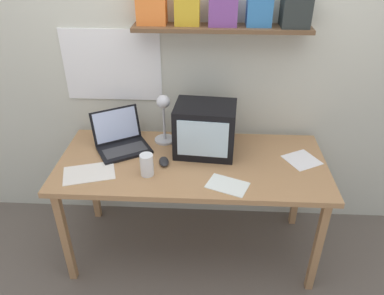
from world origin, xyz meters
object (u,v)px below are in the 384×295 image
object	(u,v)px
corner_desk	(192,169)
computer_mouse	(164,162)
desk_lamp	(164,114)
loose_paper_near_monitor	(227,185)
laptop	(121,139)
juice_glass	(147,166)
loose_paper_near_laptop	(89,173)
printed_handout	(302,160)
crt_monitor	(205,129)

from	to	relation	value
corner_desk	computer_mouse	size ratio (longest dim) A/B	14.62
corner_desk	desk_lamp	world-z (taller)	desk_lamp
computer_mouse	loose_paper_near_monitor	bearing A→B (deg)	-27.56
laptop	juice_glass	distance (m)	0.38
loose_paper_near_laptop	loose_paper_near_monitor	bearing A→B (deg)	-5.31
laptop	printed_handout	xyz separation A→B (m)	(1.17, -0.10, -0.06)
corner_desk	loose_paper_near_monitor	bearing A→B (deg)	-48.23
computer_mouse	loose_paper_near_monitor	xyz separation A→B (m)	(0.39, -0.20, -0.01)
crt_monitor	loose_paper_near_monitor	world-z (taller)	crt_monitor
laptop	desk_lamp	size ratio (longest dim) A/B	1.18
loose_paper_near_laptop	juice_glass	bearing A→B (deg)	1.38
juice_glass	computer_mouse	world-z (taller)	juice_glass
corner_desk	computer_mouse	bearing A→B (deg)	-167.27
computer_mouse	printed_handout	bearing A→B (deg)	5.64
juice_glass	loose_paper_near_laptop	bearing A→B (deg)	-178.62
crt_monitor	computer_mouse	distance (m)	0.33
corner_desk	crt_monitor	distance (m)	0.27
crt_monitor	juice_glass	world-z (taller)	crt_monitor
computer_mouse	loose_paper_near_laptop	xyz separation A→B (m)	(-0.44, -0.13, -0.01)
laptop	printed_handout	size ratio (longest dim) A/B	1.64
crt_monitor	laptop	bearing A→B (deg)	-177.96
juice_glass	corner_desk	bearing A→B (deg)	31.26
crt_monitor	desk_lamp	xyz separation A→B (m)	(-0.27, 0.09, 0.05)
computer_mouse	desk_lamp	bearing A→B (deg)	95.22
laptop	loose_paper_near_monitor	bearing A→B (deg)	-59.42
printed_handout	loose_paper_near_laptop	bearing A→B (deg)	-170.77
laptop	loose_paper_near_laptop	world-z (taller)	laptop
crt_monitor	printed_handout	bearing A→B (deg)	-2.28
corner_desk	juice_glass	world-z (taller)	juice_glass
laptop	printed_handout	bearing A→B (deg)	-35.12
juice_glass	loose_paper_near_monitor	size ratio (longest dim) A/B	0.51
crt_monitor	computer_mouse	size ratio (longest dim) A/B	3.47
corner_desk	juice_glass	xyz separation A→B (m)	(-0.26, -0.16, 0.12)
juice_glass	printed_handout	xyz separation A→B (m)	(0.95, 0.20, -0.06)
laptop	juice_glass	bearing A→B (deg)	-84.06
corner_desk	crt_monitor	size ratio (longest dim) A/B	4.21
laptop	desk_lamp	bearing A→B (deg)	-17.43
juice_glass	loose_paper_near_laptop	distance (m)	0.36
juice_glass	loose_paper_near_monitor	xyz separation A→B (m)	(0.47, -0.08, -0.06)
laptop	corner_desk	bearing A→B (deg)	-47.35
corner_desk	laptop	bearing A→B (deg)	162.79
crt_monitor	loose_paper_near_monitor	size ratio (longest dim) A/B	1.49
printed_handout	loose_paper_near_monitor	bearing A→B (deg)	-148.84
computer_mouse	loose_paper_near_laptop	bearing A→B (deg)	-163.89
crt_monitor	corner_desk	bearing A→B (deg)	-117.12
crt_monitor	loose_paper_near_monitor	distance (m)	0.42
printed_handout	computer_mouse	bearing A→B (deg)	-174.36
printed_handout	loose_paper_near_laptop	world-z (taller)	same
crt_monitor	laptop	xyz separation A→B (m)	(-0.56, 0.03, -0.10)
computer_mouse	printed_handout	xyz separation A→B (m)	(0.86, 0.09, -0.01)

